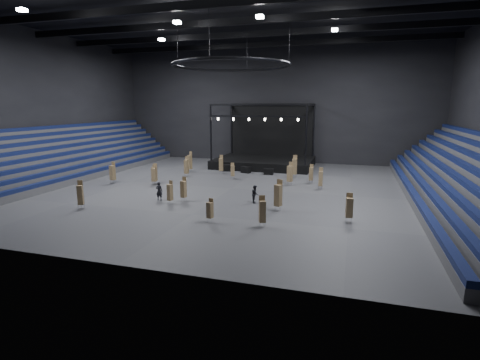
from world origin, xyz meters
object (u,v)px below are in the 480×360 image
(chair_stack_7, at_px, (290,173))
(chair_stack_16, at_px, (186,166))
(chair_stack_5, at_px, (184,189))
(chair_stack_11, at_px, (321,178))
(chair_stack_2, at_px, (262,211))
(chair_stack_3, at_px, (295,166))
(flight_case_mid, at_px, (246,170))
(chair_stack_1, at_px, (221,164))
(chair_stack_4, at_px, (349,207))
(chair_stack_6, at_px, (210,210))
(chair_stack_8, at_px, (113,172))
(crew_member, at_px, (255,194))
(man_center, at_px, (159,191))
(chair_stack_15, at_px, (170,192))
(chair_stack_14, at_px, (311,174))
(chair_stack_10, at_px, (278,195))
(flight_case_left, at_px, (227,168))
(chair_stack_17, at_px, (190,162))
(chair_stack_9, at_px, (80,194))
(chair_stack_13, at_px, (154,174))
(chair_stack_0, at_px, (233,170))
(chair_stack_12, at_px, (155,173))
(flight_case_right, at_px, (269,172))
(stage, at_px, (265,156))

(chair_stack_7, height_order, chair_stack_16, chair_stack_7)
(chair_stack_5, height_order, chair_stack_11, chair_stack_11)
(chair_stack_2, bearing_deg, chair_stack_3, 67.77)
(flight_case_mid, height_order, chair_stack_1, chair_stack_1)
(chair_stack_4, distance_m, chair_stack_6, 10.79)
(flight_case_mid, xyz_separation_m, chair_stack_8, (-12.85, -11.16, 0.90))
(chair_stack_4, relative_size, chair_stack_8, 0.91)
(chair_stack_6, height_order, crew_member, chair_stack_6)
(chair_stack_2, bearing_deg, man_center, 131.96)
(chair_stack_1, height_order, chair_stack_15, chair_stack_1)
(flight_case_mid, relative_size, chair_stack_5, 0.54)
(chair_stack_14, bearing_deg, chair_stack_10, -90.73)
(chair_stack_10, distance_m, crew_member, 3.39)
(chair_stack_1, height_order, chair_stack_5, chair_stack_1)
(crew_member, bearing_deg, flight_case_left, 11.97)
(chair_stack_7, xyz_separation_m, chair_stack_17, (-14.42, 4.54, 0.05))
(chair_stack_9, bearing_deg, chair_stack_13, 60.22)
(flight_case_left, distance_m, chair_stack_13, 12.04)
(flight_case_mid, bearing_deg, crew_member, -70.75)
(chair_stack_0, xyz_separation_m, chair_stack_10, (8.14, -12.37, 0.36))
(chair_stack_2, height_order, chair_stack_10, chair_stack_10)
(flight_case_left, distance_m, chair_stack_6, 22.96)
(chair_stack_8, relative_size, chair_stack_10, 0.92)
(man_center, bearing_deg, chair_stack_3, -128.56)
(chair_stack_0, bearing_deg, chair_stack_13, -166.71)
(chair_stack_2, bearing_deg, crew_member, 84.71)
(chair_stack_15, bearing_deg, chair_stack_12, 145.83)
(chair_stack_5, xyz_separation_m, chair_stack_12, (-6.63, 6.26, 0.04))
(chair_stack_10, bearing_deg, chair_stack_13, 177.02)
(chair_stack_3, relative_size, chair_stack_10, 1.04)
(flight_case_right, height_order, man_center, man_center)
(flight_case_mid, bearing_deg, chair_stack_11, -34.22)
(chair_stack_4, xyz_separation_m, chair_stack_17, (-21.11, 16.91, 0.19))
(chair_stack_8, bearing_deg, stage, 64.51)
(chair_stack_7, height_order, chair_stack_15, chair_stack_7)
(chair_stack_0, distance_m, chair_stack_3, 7.77)
(chair_stack_7, bearing_deg, chair_stack_9, -114.92)
(chair_stack_12, height_order, chair_stack_17, chair_stack_17)
(chair_stack_16, bearing_deg, flight_case_right, 29.12)
(flight_case_mid, height_order, chair_stack_16, chair_stack_16)
(chair_stack_0, height_order, chair_stack_13, chair_stack_13)
(chair_stack_1, relative_size, chair_stack_15, 1.13)
(flight_case_mid, relative_size, chair_stack_9, 0.50)
(chair_stack_11, height_order, chair_stack_17, chair_stack_17)
(chair_stack_8, bearing_deg, chair_stack_4, -2.77)
(chair_stack_4, xyz_separation_m, man_center, (-17.50, 1.92, -0.33))
(chair_stack_10, height_order, chair_stack_17, chair_stack_17)
(flight_case_right, xyz_separation_m, chair_stack_3, (3.56, -1.14, 1.05))
(chair_stack_6, xyz_separation_m, chair_stack_8, (-16.18, 10.40, 0.32))
(chair_stack_9, xyz_separation_m, chair_stack_12, (0.89, 11.29, -0.04))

